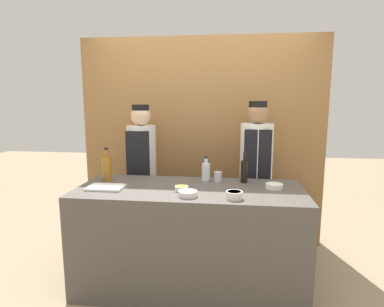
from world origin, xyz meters
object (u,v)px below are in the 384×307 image
sauce_bowl_yellow (182,188)px  bottle_soy (244,171)px  sauce_bowl_purple (234,195)px  cup_steel (218,177)px  bottle_clear (206,171)px  cutting_board (106,187)px  chef_left (142,172)px  sauce_bowl_white (188,193)px  sauce_bowl_orange (274,186)px  chef_right (256,174)px  bottle_amber (107,168)px

sauce_bowl_yellow → bottle_soy: size_ratio=0.39×
sauce_bowl_purple → cup_steel: cup_steel is taller
sauce_bowl_yellow → bottle_clear: (0.18, 0.39, 0.07)m
cutting_board → bottle_soy: bearing=16.4°
cutting_board → chef_left: bearing=82.1°
cup_steel → sauce_bowl_yellow: bearing=-130.1°
sauce_bowl_yellow → sauce_bowl_white: 0.16m
sauce_bowl_orange → chef_right: size_ratio=0.09×
cutting_board → bottle_amber: (-0.10, 0.28, 0.11)m
cutting_board → bottle_clear: bearing=24.8°
sauce_bowl_orange → chef_right: 0.61m
cup_steel → chef_right: chef_right is taller
sauce_bowl_white → sauce_bowl_purple: sauce_bowl_purple is taller
bottle_amber → sauce_bowl_orange: bearing=-3.7°
cutting_board → chef_right: 1.55m
bottle_amber → bottle_soy: bearing=3.5°
bottle_soy → cup_steel: bearing=-178.8°
sauce_bowl_white → chef_right: 1.09m
sauce_bowl_purple → cup_steel: 0.53m
bottle_clear → cup_steel: size_ratio=2.43×
bottle_amber → bottle_clear: 0.95m
sauce_bowl_orange → chef_right: bearing=101.0°
bottle_soy → sauce_bowl_purple: bearing=-100.4°
sauce_bowl_yellow → bottle_clear: 0.43m
sauce_bowl_yellow → sauce_bowl_purple: size_ratio=0.87×
bottle_amber → bottle_clear: size_ratio=1.37×
sauce_bowl_yellow → sauce_bowl_white: (0.07, -0.14, 0.00)m
sauce_bowl_white → sauce_bowl_purple: (0.37, -0.02, 0.01)m
bottle_soy → chef_left: size_ratio=0.18×
bottle_soy → bottle_clear: bearing=174.6°
bottle_clear → bottle_soy: bearing=-5.4°
chef_left → chef_right: bearing=-0.0°
bottle_soy → chef_left: (-1.10, 0.42, -0.13)m
cutting_board → chef_left: chef_left is taller
sauce_bowl_orange → cutting_board: 1.47m
bottle_clear → sauce_bowl_white: bearing=-101.0°
cutting_board → chef_right: chef_right is taller
sauce_bowl_white → bottle_clear: bottle_clear is taller
bottle_amber → chef_left: chef_left is taller
sauce_bowl_purple → bottle_soy: size_ratio=0.45×
sauce_bowl_purple → chef_left: (-1.01, 0.93, -0.05)m
chef_left → chef_right: size_ratio=0.98×
sauce_bowl_white → bottle_soy: 0.68m
cup_steel → chef_left: chef_left is taller
sauce_bowl_yellow → chef_left: size_ratio=0.07×
sauce_bowl_white → bottle_amber: 0.94m
bottle_amber → chef_right: bearing=19.0°
bottle_soy → chef_left: chef_left is taller
sauce_bowl_orange → bottle_amber: size_ratio=0.47×
chef_right → sauce_bowl_yellow: bearing=-131.3°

